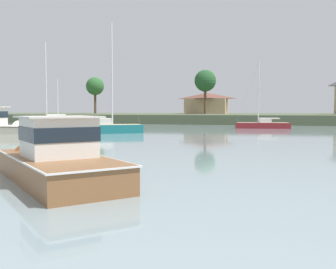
% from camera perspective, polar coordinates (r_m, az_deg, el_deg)
% --- Properties ---
extents(far_shore_bank, '(220.46, 49.64, 1.69)m').
position_cam_1_polar(far_shore_bank, '(92.60, 6.62, 2.53)').
color(far_shore_bank, '#4C563D').
rests_on(far_shore_bank, ground).
extents(cruiser_wood, '(7.82, 7.53, 4.64)m').
position_cam_1_polar(cruiser_wood, '(15.07, -16.81, -4.37)').
color(cruiser_wood, brown).
rests_on(cruiser_wood, ground).
extents(sailboat_teal, '(7.90, 5.77, 12.73)m').
position_cam_1_polar(sailboat_teal, '(43.19, -9.02, 0.53)').
color(sailboat_teal, '#196B70').
rests_on(sailboat_teal, ground).
extents(sailboat_sand, '(5.82, 10.06, 14.00)m').
position_cam_1_polar(sailboat_sand, '(65.09, -16.87, 1.47)').
color(sailboat_sand, tan).
rests_on(sailboat_sand, ground).
extents(sailboat_maroon, '(7.58, 2.78, 9.90)m').
position_cam_1_polar(sailboat_maroon, '(55.72, 13.76, 1.12)').
color(sailboat_maroon, maroon).
rests_on(sailboat_maroon, ground).
extents(shore_tree_left, '(4.51, 4.51, 9.13)m').
position_cam_1_polar(shore_tree_left, '(99.51, -10.70, 6.97)').
color(shore_tree_left, brown).
rests_on(shore_tree_left, far_shore_bank).
extents(shore_tree_left_mid, '(4.67, 4.67, 9.53)m').
position_cam_1_polar(shore_tree_left_mid, '(84.56, 5.51, 7.84)').
color(shore_tree_left_mid, brown).
rests_on(shore_tree_left_mid, far_shore_bank).
extents(cottage_near_water, '(10.20, 8.41, 4.94)m').
position_cam_1_polar(cottage_near_water, '(92.40, 5.75, 4.64)').
color(cottage_near_water, tan).
rests_on(cottage_near_water, far_shore_bank).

